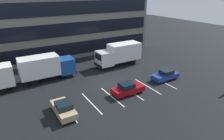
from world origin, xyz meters
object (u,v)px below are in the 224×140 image
object	(u,v)px
box_truck_white	(119,53)
sedan_tan	(64,109)
box_truck_blue	(46,66)
sedan_maroon	(128,89)
sedan_navy	(165,75)

from	to	relation	value
box_truck_white	sedan_tan	xyz separation A→B (m)	(-13.11, -9.56, -1.39)
box_truck_white	sedan_tan	bearing A→B (deg)	-143.90
box_truck_blue	sedan_tan	xyz separation A→B (m)	(-0.90, -9.80, -1.33)
sedan_tan	sedan_maroon	bearing A→B (deg)	1.75
box_truck_blue	box_truck_white	world-z (taller)	box_truck_white
box_truck_blue	sedan_tan	distance (m)	9.93
box_truck_blue	sedan_tan	size ratio (longest dim) A/B	1.89
sedan_navy	sedan_maroon	bearing A→B (deg)	-174.40
sedan_maroon	sedan_tan	world-z (taller)	sedan_maroon
box_truck_white	sedan_tan	world-z (taller)	box_truck_white
box_truck_blue	sedan_tan	world-z (taller)	box_truck_blue
box_truck_white	sedan_maroon	size ratio (longest dim) A/B	1.93
box_truck_blue	sedan_maroon	size ratio (longest dim) A/B	1.88
sedan_navy	sedan_tan	xyz separation A→B (m)	(-15.49, -0.96, 0.00)
sedan_maroon	sedan_tan	distance (m)	8.33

